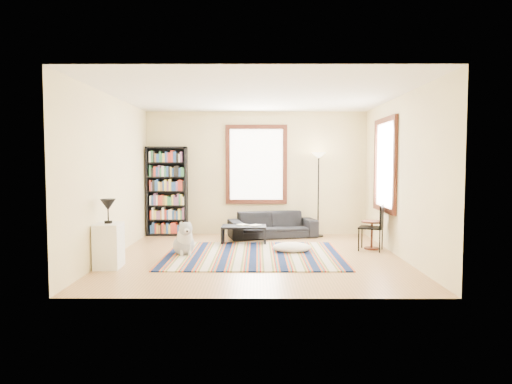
{
  "coord_description": "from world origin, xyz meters",
  "views": [
    {
      "loc": [
        0.03,
        -7.93,
        1.65
      ],
      "look_at": [
        0.0,
        0.5,
        1.1
      ],
      "focal_mm": 32.0,
      "sensor_mm": 36.0,
      "label": 1
    }
  ],
  "objects_px": {
    "bookshelf": "(167,191)",
    "white_cabinet": "(109,245)",
    "sofa": "(273,225)",
    "coffee_table": "(244,234)",
    "side_table": "(372,235)",
    "floor_lamp": "(318,195)",
    "dog": "(184,238)",
    "floor_cushion": "(292,247)",
    "folding_chair": "(371,228)"
  },
  "relations": [
    {
      "from": "coffee_table",
      "to": "white_cabinet",
      "type": "xyz_separation_m",
      "value": [
        -2.05,
        -2.16,
        0.17
      ]
    },
    {
      "from": "floor_lamp",
      "to": "folding_chair",
      "type": "xyz_separation_m",
      "value": [
        0.77,
        -1.6,
        -0.5
      ]
    },
    {
      "from": "sofa",
      "to": "coffee_table",
      "type": "distance_m",
      "value": 0.98
    },
    {
      "from": "sofa",
      "to": "white_cabinet",
      "type": "relative_size",
      "value": 2.72
    },
    {
      "from": "coffee_table",
      "to": "folding_chair",
      "type": "bearing_deg",
      "value": -17.07
    },
    {
      "from": "sofa",
      "to": "coffee_table",
      "type": "relative_size",
      "value": 2.11
    },
    {
      "from": "coffee_table",
      "to": "sofa",
      "type": "bearing_deg",
      "value": 51.51
    },
    {
      "from": "white_cabinet",
      "to": "floor_lamp",
      "type": "bearing_deg",
      "value": 36.45
    },
    {
      "from": "bookshelf",
      "to": "white_cabinet",
      "type": "bearing_deg",
      "value": -95.1
    },
    {
      "from": "floor_cushion",
      "to": "dog",
      "type": "distance_m",
      "value": 1.98
    },
    {
      "from": "folding_chair",
      "to": "white_cabinet",
      "type": "distance_m",
      "value": 4.67
    },
    {
      "from": "bookshelf",
      "to": "side_table",
      "type": "bearing_deg",
      "value": -21.48
    },
    {
      "from": "floor_lamp",
      "to": "side_table",
      "type": "bearing_deg",
      "value": -61.05
    },
    {
      "from": "floor_lamp",
      "to": "folding_chair",
      "type": "bearing_deg",
      "value": -64.25
    },
    {
      "from": "floor_lamp",
      "to": "white_cabinet",
      "type": "bearing_deg",
      "value": -140.52
    },
    {
      "from": "sofa",
      "to": "coffee_table",
      "type": "xyz_separation_m",
      "value": [
        -0.61,
        -0.77,
        -0.1
      ]
    },
    {
      "from": "floor_lamp",
      "to": "white_cabinet",
      "type": "distance_m",
      "value": 4.8
    },
    {
      "from": "coffee_table",
      "to": "dog",
      "type": "distance_m",
      "value": 1.57
    },
    {
      "from": "floor_cushion",
      "to": "side_table",
      "type": "height_order",
      "value": "side_table"
    },
    {
      "from": "sofa",
      "to": "floor_lamp",
      "type": "relative_size",
      "value": 1.02
    },
    {
      "from": "coffee_table",
      "to": "dog",
      "type": "xyz_separation_m",
      "value": [
        -1.04,
        -1.17,
        0.12
      ]
    },
    {
      "from": "bookshelf",
      "to": "floor_cushion",
      "type": "distance_m",
      "value": 3.44
    },
    {
      "from": "sofa",
      "to": "dog",
      "type": "distance_m",
      "value": 2.54
    },
    {
      "from": "sofa",
      "to": "white_cabinet",
      "type": "bearing_deg",
      "value": -145.24
    },
    {
      "from": "sofa",
      "to": "bookshelf",
      "type": "bearing_deg",
      "value": 160.5
    },
    {
      "from": "floor_cushion",
      "to": "white_cabinet",
      "type": "distance_m",
      "value": 3.22
    },
    {
      "from": "sofa",
      "to": "folding_chair",
      "type": "height_order",
      "value": "folding_chair"
    },
    {
      "from": "bookshelf",
      "to": "coffee_table",
      "type": "distance_m",
      "value": 2.2
    },
    {
      "from": "sofa",
      "to": "side_table",
      "type": "height_order",
      "value": "sofa"
    },
    {
      "from": "sofa",
      "to": "white_cabinet",
      "type": "distance_m",
      "value": 3.96
    },
    {
      "from": "floor_lamp",
      "to": "folding_chair",
      "type": "relative_size",
      "value": 2.16
    },
    {
      "from": "sofa",
      "to": "floor_cushion",
      "type": "height_order",
      "value": "sofa"
    },
    {
      "from": "side_table",
      "to": "floor_lamp",
      "type": "bearing_deg",
      "value": 118.95
    },
    {
      "from": "floor_cushion",
      "to": "white_cabinet",
      "type": "xyz_separation_m",
      "value": [
        -2.96,
        -1.24,
        0.26
      ]
    },
    {
      "from": "coffee_table",
      "to": "white_cabinet",
      "type": "height_order",
      "value": "white_cabinet"
    },
    {
      "from": "coffee_table",
      "to": "folding_chair",
      "type": "xyz_separation_m",
      "value": [
        2.4,
        -0.74,
        0.25
      ]
    },
    {
      "from": "bookshelf",
      "to": "floor_lamp",
      "type": "relative_size",
      "value": 1.08
    },
    {
      "from": "floor_lamp",
      "to": "dog",
      "type": "distance_m",
      "value": 3.41
    },
    {
      "from": "dog",
      "to": "floor_lamp",
      "type": "bearing_deg",
      "value": 18.74
    },
    {
      "from": "sofa",
      "to": "floor_cushion",
      "type": "bearing_deg",
      "value": -92.81
    },
    {
      "from": "side_table",
      "to": "sofa",
      "type": "bearing_deg",
      "value": 142.98
    },
    {
      "from": "coffee_table",
      "to": "white_cabinet",
      "type": "distance_m",
      "value": 2.98
    },
    {
      "from": "sofa",
      "to": "floor_lamp",
      "type": "height_order",
      "value": "floor_lamp"
    },
    {
      "from": "dog",
      "to": "coffee_table",
      "type": "bearing_deg",
      "value": 29.77
    },
    {
      "from": "bookshelf",
      "to": "floor_lamp",
      "type": "bearing_deg",
      "value": -2.87
    },
    {
      "from": "floor_cushion",
      "to": "dog",
      "type": "xyz_separation_m",
      "value": [
        -1.95,
        -0.25,
        0.21
      ]
    },
    {
      "from": "sofa",
      "to": "bookshelf",
      "type": "xyz_separation_m",
      "value": [
        -2.37,
        0.27,
        0.72
      ]
    },
    {
      "from": "floor_lamp",
      "to": "floor_cushion",
      "type": "bearing_deg",
      "value": -111.81
    },
    {
      "from": "floor_cushion",
      "to": "folding_chair",
      "type": "distance_m",
      "value": 1.54
    },
    {
      "from": "bookshelf",
      "to": "white_cabinet",
      "type": "height_order",
      "value": "bookshelf"
    }
  ]
}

